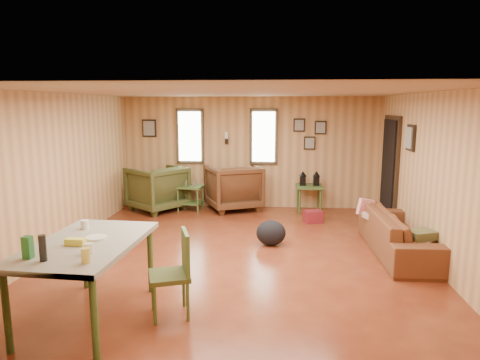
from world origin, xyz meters
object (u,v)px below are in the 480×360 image
Objects in this scene: side_table at (309,184)px; recliner_green at (157,186)px; recliner_brown at (233,185)px; dining_table at (86,249)px; sofa at (402,227)px; end_table at (190,193)px.

recliner_green is at bearing -177.58° from side_table.
side_table is (1.61, -0.08, 0.06)m from recliner_brown.
dining_table is (-2.65, -4.83, 0.17)m from side_table.
recliner_brown is 0.63× the size of dining_table.
recliner_green reaches higher than side_table.
recliner_green is at bearing 60.71° from sofa.
end_table is at bearing -13.27° from recliner_brown.
dining_table reaches higher than end_table.
dining_table is at bearing 44.98° from recliner_green.
end_table is at bearing 55.91° from sofa.
sofa is at bearing 112.82° from recliner_brown.
recliner_brown is at bearing 11.15° from end_table.
sofa is 2.78m from side_table.
dining_table is (0.56, -4.69, 0.24)m from recliner_green.
sofa is at bearing -64.54° from side_table.
side_table is 0.51× the size of dining_table.
sofa reaches higher than end_table.
end_table is at bearing 91.47° from dining_table.
side_table is (2.51, 0.10, 0.22)m from end_table.
end_table is 0.76× the size of side_table.
sofa is 2.07× the size of recliner_green.
recliner_green is 0.62× the size of dining_table.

